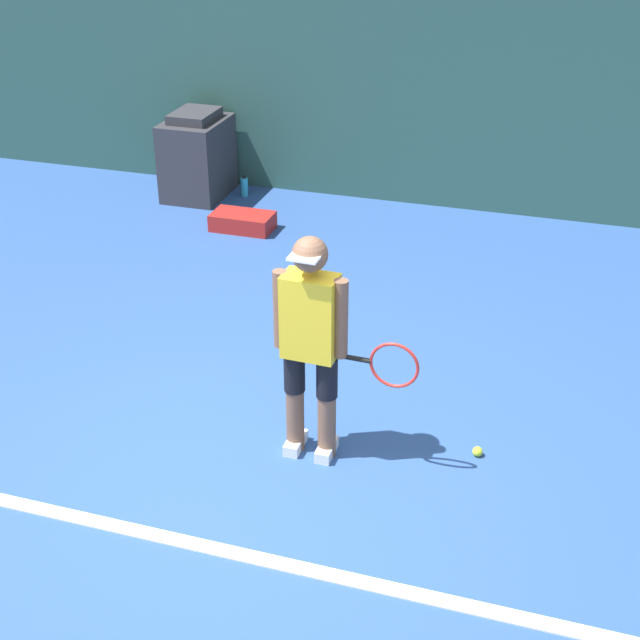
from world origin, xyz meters
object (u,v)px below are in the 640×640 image
Objects in this scene: covered_chair at (197,156)px; tennis_ball at (477,451)px; tennis_player at (312,340)px; equipment_bag at (243,221)px; water_bottle at (244,187)px.

tennis_ball is at bearing -46.28° from covered_chair.
tennis_player is 1.60× the size of covered_chair.
tennis_player is 5.04m from covered_chair.
covered_chair is (-2.72, 4.22, -0.39)m from tennis_player.
tennis_player is 3.97m from equipment_bag.
tennis_player is at bearing -63.01° from water_bottle.
tennis_player is at bearing -165.05° from tennis_ball.
water_bottle is at bearing 13.85° from covered_chair.
tennis_player reaches higher than tennis_ball.
water_bottle is (-3.27, 4.07, 0.08)m from tennis_ball.
tennis_ball is 0.29× the size of water_bottle.
tennis_player is at bearing -61.38° from equipment_bag.
covered_chair is at bearing -166.15° from water_bottle.
water_bottle reaches higher than equipment_bag.
tennis_player is 2.44× the size of equipment_bag.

